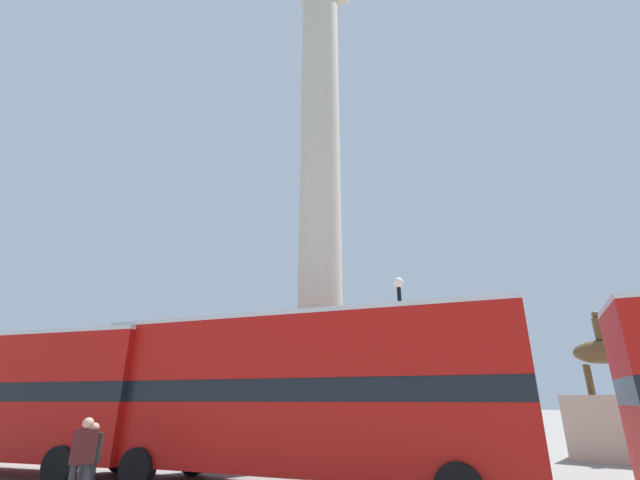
{
  "coord_description": "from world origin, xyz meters",
  "views": [
    {
      "loc": [
        6.4,
        -16.17,
        2.18
      ],
      "look_at": [
        0.0,
        0.0,
        8.68
      ],
      "focal_mm": 24.0,
      "sensor_mm": 36.0,
      "label": 1
    }
  ],
  "objects_px": {
    "monument_column": "(320,238)",
    "bus_c": "(12,394)",
    "pedestrian_near_lamp": "(82,456)",
    "pedestrian_by_plinth": "(89,457)",
    "bus_a": "(299,390)",
    "equestrian_statue": "(619,418)",
    "street_lamp": "(404,367)"
  },
  "relations": [
    {
      "from": "monument_column",
      "to": "bus_c",
      "type": "relative_size",
      "value": 2.32
    },
    {
      "from": "bus_c",
      "to": "pedestrian_near_lamp",
      "type": "xyz_separation_m",
      "value": [
        6.63,
        -2.67,
        -1.31
      ]
    },
    {
      "from": "bus_c",
      "to": "pedestrian_near_lamp",
      "type": "relative_size",
      "value": 6.05
    },
    {
      "from": "pedestrian_by_plinth",
      "to": "bus_a",
      "type": "bearing_deg",
      "value": -173.78
    },
    {
      "from": "equestrian_statue",
      "to": "street_lamp",
      "type": "xyz_separation_m",
      "value": [
        -6.98,
        -6.21,
        1.67
      ]
    },
    {
      "from": "monument_column",
      "to": "street_lamp",
      "type": "xyz_separation_m",
      "value": [
        3.59,
        -1.54,
        -5.6
      ]
    },
    {
      "from": "monument_column",
      "to": "street_lamp",
      "type": "distance_m",
      "value": 6.83
    },
    {
      "from": "bus_c",
      "to": "street_lamp",
      "type": "distance_m",
      "value": 13.12
    },
    {
      "from": "monument_column",
      "to": "bus_a",
      "type": "xyz_separation_m",
      "value": [
        1.37,
        -4.98,
        -6.35
      ]
    },
    {
      "from": "equestrian_statue",
      "to": "pedestrian_near_lamp",
      "type": "bearing_deg",
      "value": -116.55
    },
    {
      "from": "bus_a",
      "to": "equestrian_statue",
      "type": "relative_size",
      "value": 2.04
    },
    {
      "from": "bus_c",
      "to": "street_lamp",
      "type": "height_order",
      "value": "street_lamp"
    },
    {
      "from": "equestrian_statue",
      "to": "bus_a",
      "type": "bearing_deg",
      "value": -116.23
    },
    {
      "from": "monument_column",
      "to": "pedestrian_near_lamp",
      "type": "xyz_separation_m",
      "value": [
        -2.15,
        -8.51,
        -7.74
      ]
    },
    {
      "from": "bus_c",
      "to": "pedestrian_by_plinth",
      "type": "bearing_deg",
      "value": -23.66
    },
    {
      "from": "bus_a",
      "to": "pedestrian_near_lamp",
      "type": "relative_size",
      "value": 6.38
    },
    {
      "from": "street_lamp",
      "to": "pedestrian_by_plinth",
      "type": "bearing_deg",
      "value": -134.13
    },
    {
      "from": "monument_column",
      "to": "pedestrian_by_plinth",
      "type": "distance_m",
      "value": 11.44
    },
    {
      "from": "monument_column",
      "to": "bus_a",
      "type": "bearing_deg",
      "value": -74.65
    },
    {
      "from": "bus_a",
      "to": "pedestrian_by_plinth",
      "type": "relative_size",
      "value": 6.93
    },
    {
      "from": "equestrian_statue",
      "to": "bus_c",
      "type": "bearing_deg",
      "value": -134.08
    },
    {
      "from": "bus_c",
      "to": "pedestrian_near_lamp",
      "type": "bearing_deg",
      "value": -27.06
    },
    {
      "from": "street_lamp",
      "to": "pedestrian_near_lamp",
      "type": "distance_m",
      "value": 9.28
    },
    {
      "from": "pedestrian_by_plinth",
      "to": "street_lamp",
      "type": "bearing_deg",
      "value": -164.51
    },
    {
      "from": "monument_column",
      "to": "street_lamp",
      "type": "height_order",
      "value": "monument_column"
    },
    {
      "from": "monument_column",
      "to": "bus_a",
      "type": "distance_m",
      "value": 8.18
    },
    {
      "from": "equestrian_statue",
      "to": "pedestrian_near_lamp",
      "type": "distance_m",
      "value": 18.32
    },
    {
      "from": "bus_a",
      "to": "pedestrian_near_lamp",
      "type": "xyz_separation_m",
      "value": [
        -3.52,
        -3.54,
        -1.38
      ]
    },
    {
      "from": "monument_column",
      "to": "equestrian_statue",
      "type": "bearing_deg",
      "value": 23.83
    },
    {
      "from": "monument_column",
      "to": "equestrian_statue",
      "type": "xyz_separation_m",
      "value": [
        10.56,
        4.67,
        -7.28
      ]
    },
    {
      "from": "monument_column",
      "to": "pedestrian_by_plinth",
      "type": "height_order",
      "value": "monument_column"
    },
    {
      "from": "bus_c",
      "to": "street_lamp",
      "type": "xyz_separation_m",
      "value": [
        12.37,
        4.29,
        0.83
      ]
    }
  ]
}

